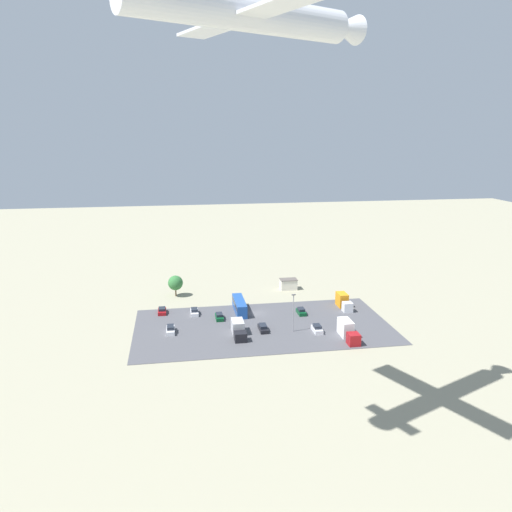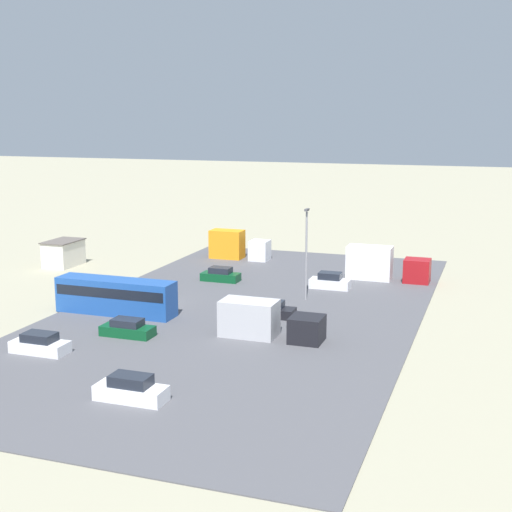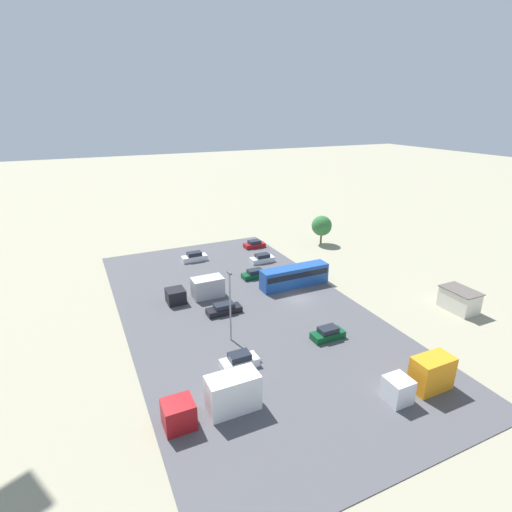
% 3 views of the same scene
% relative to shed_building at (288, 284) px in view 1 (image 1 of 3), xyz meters
% --- Properties ---
extents(ground_plane, '(400.00, 400.00, 0.00)m').
position_rel_shed_building_xyz_m(ground_plane, '(12.23, 18.28, -1.53)').
color(ground_plane, gray).
extents(parking_lot_surface, '(58.94, 31.19, 0.08)m').
position_rel_shed_building_xyz_m(parking_lot_surface, '(12.23, 26.93, -1.49)').
color(parking_lot_surface, '#4C4C51').
rests_on(parking_lot_surface, ground).
extents(shed_building, '(4.91, 3.28, 3.04)m').
position_rel_shed_building_xyz_m(shed_building, '(0.00, 0.00, 0.00)').
color(shed_building, silver).
rests_on(shed_building, ground).
extents(bus, '(2.49, 11.00, 3.15)m').
position_rel_shed_building_xyz_m(bus, '(16.35, 16.49, 0.25)').
color(bus, '#1E4C9E').
rests_on(bus, ground).
extents(parked_car_0, '(1.82, 4.08, 1.65)m').
position_rel_shed_building_xyz_m(parked_car_0, '(0.80, 32.31, -0.76)').
color(parked_car_0, silver).
rests_on(parked_car_0, ground).
extents(parked_car_1, '(1.78, 4.08, 1.49)m').
position_rel_shed_building_xyz_m(parked_car_1, '(1.46, 20.51, -0.83)').
color(parked_car_1, '#0C4723').
rests_on(parked_car_1, ground).
extents(parked_car_2, '(1.79, 4.74, 1.42)m').
position_rel_shed_building_xyz_m(parked_car_2, '(12.69, 29.56, -0.86)').
color(parked_car_2, black).
rests_on(parked_car_2, ground).
extents(parked_car_3, '(1.79, 4.29, 1.41)m').
position_rel_shed_building_xyz_m(parked_car_3, '(21.82, 20.68, -0.86)').
color(parked_car_3, '#0C4723').
rests_on(parked_car_3, ground).
extents(parked_car_4, '(1.79, 4.53, 1.65)m').
position_rel_shed_building_xyz_m(parked_car_4, '(33.41, 27.41, -0.76)').
color(parked_car_4, silver).
rests_on(parked_car_4, ground).
extents(parked_car_5, '(1.97, 4.14, 1.43)m').
position_rel_shed_building_xyz_m(parked_car_5, '(35.52, 14.43, -0.85)').
color(parked_car_5, maroon).
rests_on(parked_car_5, ground).
extents(parked_car_6, '(1.85, 4.34, 1.53)m').
position_rel_shed_building_xyz_m(parked_car_6, '(27.61, 16.54, -0.81)').
color(parked_car_6, silver).
rests_on(parked_car_6, ground).
extents(parked_truck_0, '(2.60, 8.30, 2.90)m').
position_rel_shed_building_xyz_m(parked_truck_0, '(18.53, 31.21, -0.12)').
color(parked_truck_0, black).
rests_on(parked_truck_0, ground).
extents(parked_truck_1, '(2.43, 8.82, 3.56)m').
position_rel_shed_building_xyz_m(parked_truck_1, '(-4.80, 36.74, 0.18)').
color(parked_truck_1, maroon).
rests_on(parked_truck_1, ground).
extents(parked_truck_2, '(2.30, 7.41, 3.49)m').
position_rel_shed_building_xyz_m(parked_truck_2, '(-10.38, 17.81, 0.15)').
color(parked_truck_2, silver).
rests_on(parked_truck_2, ground).
extents(tree_near_shed, '(4.07, 4.07, 5.84)m').
position_rel_shed_building_xyz_m(tree_near_shed, '(32.00, 1.06, 2.27)').
color(tree_near_shed, brown).
rests_on(tree_near_shed, ground).
extents(light_pole_lot_centre, '(0.90, 0.28, 8.79)m').
position_rel_shed_building_xyz_m(light_pole_lot_centre, '(6.10, 31.18, 3.38)').
color(light_pole_lot_centre, gray).
rests_on(light_pole_lot_centre, ground).
extents(airplane, '(32.07, 26.22, 8.61)m').
position_rel_shed_building_xyz_m(airplane, '(21.40, 70.79, 55.63)').
color(airplane, white).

